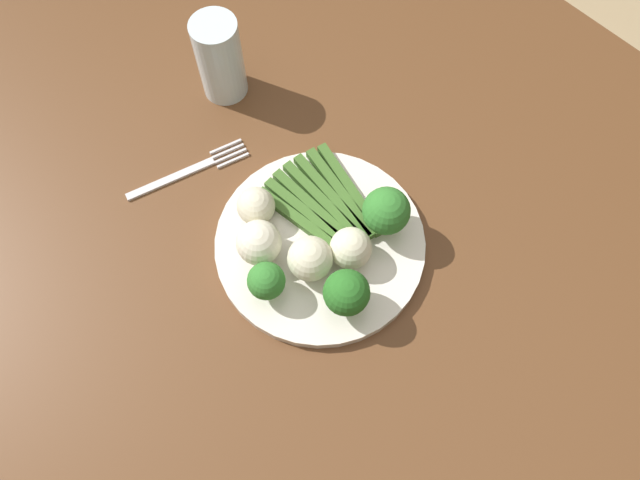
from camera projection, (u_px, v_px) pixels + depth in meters
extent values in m
cube|color=tan|center=(306.00, 344.00, 1.47)|extent=(6.00, 6.00, 0.02)
cube|color=brown|center=(295.00, 204.00, 0.80)|extent=(1.39, 1.04, 0.04)
cylinder|color=silver|center=(320.00, 244.00, 0.75)|extent=(0.25, 0.25, 0.01)
cube|color=#3D6626|center=(350.00, 189.00, 0.76)|extent=(0.14, 0.05, 0.01)
cube|color=#3D6626|center=(340.00, 193.00, 0.76)|extent=(0.14, 0.04, 0.01)
cube|color=#3D6626|center=(331.00, 197.00, 0.76)|extent=(0.14, 0.03, 0.01)
cube|color=#3D6626|center=(323.00, 202.00, 0.75)|extent=(0.14, 0.02, 0.01)
cube|color=#3D6626|center=(316.00, 209.00, 0.75)|extent=(0.14, 0.01, 0.01)
cube|color=#3D6626|center=(310.00, 216.00, 0.75)|extent=(0.14, 0.02, 0.01)
cube|color=#3D6626|center=(304.00, 224.00, 0.74)|extent=(0.14, 0.03, 0.01)
cylinder|color=#568E33|center=(346.00, 301.00, 0.70)|extent=(0.02, 0.02, 0.02)
sphere|color=#286B23|center=(347.00, 293.00, 0.67)|extent=(0.05, 0.05, 0.05)
cylinder|color=#609E3D|center=(268.00, 288.00, 0.71)|extent=(0.02, 0.02, 0.02)
sphere|color=#337A2D|center=(266.00, 281.00, 0.68)|extent=(0.04, 0.04, 0.04)
cylinder|color=#609E3D|center=(384.00, 222.00, 0.74)|extent=(0.02, 0.02, 0.02)
sphere|color=#337A2D|center=(386.00, 211.00, 0.71)|extent=(0.06, 0.06, 0.06)
sphere|color=beige|center=(351.00, 248.00, 0.71)|extent=(0.05, 0.05, 0.05)
sphere|color=silver|center=(259.00, 243.00, 0.71)|extent=(0.05, 0.05, 0.05)
sphere|color=beige|center=(310.00, 259.00, 0.70)|extent=(0.05, 0.05, 0.05)
sphere|color=beige|center=(256.00, 206.00, 0.73)|extent=(0.05, 0.05, 0.05)
cube|color=silver|center=(171.00, 179.00, 0.79)|extent=(0.04, 0.12, 0.00)
cube|color=silver|center=(233.00, 161.00, 0.80)|extent=(0.02, 0.04, 0.00)
cube|color=silver|center=(231.00, 156.00, 0.80)|extent=(0.02, 0.04, 0.00)
cube|color=silver|center=(228.00, 151.00, 0.81)|extent=(0.02, 0.04, 0.00)
cube|color=silver|center=(226.00, 147.00, 0.81)|extent=(0.02, 0.04, 0.00)
cylinder|color=silver|center=(220.00, 59.00, 0.79)|extent=(0.06, 0.06, 0.12)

